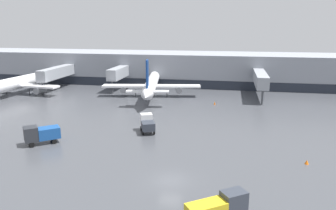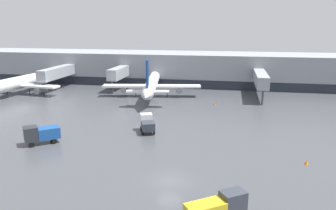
{
  "view_description": "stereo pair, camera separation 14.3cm",
  "coord_description": "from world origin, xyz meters",
  "px_view_note": "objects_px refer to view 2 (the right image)",
  "views": [
    {
      "loc": [
        6.07,
        -33.2,
        17.12
      ],
      "look_at": [
        -4.61,
        22.79,
        3.0
      ],
      "focal_mm": 35.0,
      "sensor_mm": 36.0,
      "label": 1
    },
    {
      "loc": [
        6.21,
        -33.17,
        17.12
      ],
      "look_at": [
        -4.61,
        22.79,
        3.0
      ],
      "focal_mm": 35.0,
      "sensor_mm": 36.0,
      "label": 2
    }
  ],
  "objects_px": {
    "service_truck_0": "(147,123)",
    "service_truck_2": "(218,206)",
    "service_truck_1": "(41,133)",
    "parked_jet_2": "(152,84)",
    "traffic_cone_1": "(215,103)",
    "parked_jet_0": "(19,83)",
    "traffic_cone_2": "(307,162)"
  },
  "relations": [
    {
      "from": "service_truck_2",
      "to": "traffic_cone_1",
      "type": "relative_size",
      "value": 7.88
    },
    {
      "from": "parked_jet_0",
      "to": "traffic_cone_1",
      "type": "distance_m",
      "value": 48.88
    },
    {
      "from": "service_truck_1",
      "to": "parked_jet_0",
      "type": "bearing_deg",
      "value": -90.4
    },
    {
      "from": "service_truck_0",
      "to": "service_truck_2",
      "type": "xyz_separation_m",
      "value": [
        12.38,
        -22.96,
        -0.05
      ]
    },
    {
      "from": "parked_jet_2",
      "to": "service_truck_0",
      "type": "height_order",
      "value": "parked_jet_2"
    },
    {
      "from": "parked_jet_0",
      "to": "service_truck_2",
      "type": "height_order",
      "value": "parked_jet_0"
    },
    {
      "from": "parked_jet_2",
      "to": "service_truck_0",
      "type": "relative_size",
      "value": 7.16
    },
    {
      "from": "service_truck_1",
      "to": "parked_jet_2",
      "type": "bearing_deg",
      "value": -142.7
    },
    {
      "from": "parked_jet_2",
      "to": "service_truck_1",
      "type": "bearing_deg",
      "value": 157.22
    },
    {
      "from": "traffic_cone_1",
      "to": "parked_jet_0",
      "type": "bearing_deg",
      "value": 177.47
    },
    {
      "from": "service_truck_0",
      "to": "traffic_cone_1",
      "type": "height_order",
      "value": "service_truck_0"
    },
    {
      "from": "parked_jet_0",
      "to": "parked_jet_2",
      "type": "relative_size",
      "value": 1.24
    },
    {
      "from": "parked_jet_0",
      "to": "service_truck_1",
      "type": "bearing_deg",
      "value": -134.89
    },
    {
      "from": "service_truck_0",
      "to": "traffic_cone_2",
      "type": "relative_size",
      "value": 7.74
    },
    {
      "from": "service_truck_0",
      "to": "traffic_cone_2",
      "type": "bearing_deg",
      "value": -132.62
    },
    {
      "from": "parked_jet_0",
      "to": "traffic_cone_1",
      "type": "xyz_separation_m",
      "value": [
        48.77,
        -2.15,
        -2.51
      ]
    },
    {
      "from": "service_truck_0",
      "to": "service_truck_2",
      "type": "relative_size",
      "value": 0.78
    },
    {
      "from": "parked_jet_2",
      "to": "traffic_cone_1",
      "type": "xyz_separation_m",
      "value": [
        15.47,
        -5.28,
        -2.72
      ]
    },
    {
      "from": "service_truck_2",
      "to": "traffic_cone_2",
      "type": "bearing_deg",
      "value": 19.0
    },
    {
      "from": "service_truck_0",
      "to": "traffic_cone_1",
      "type": "relative_size",
      "value": 6.14
    },
    {
      "from": "parked_jet_0",
      "to": "service_truck_1",
      "type": "xyz_separation_m",
      "value": [
        25.04,
        -31.17,
        -1.29
      ]
    },
    {
      "from": "traffic_cone_2",
      "to": "service_truck_0",
      "type": "bearing_deg",
      "value": 159.44
    },
    {
      "from": "service_truck_1",
      "to": "traffic_cone_1",
      "type": "height_order",
      "value": "service_truck_1"
    },
    {
      "from": "parked_jet_0",
      "to": "service_truck_2",
      "type": "relative_size",
      "value": 6.89
    },
    {
      "from": "parked_jet_0",
      "to": "traffic_cone_2",
      "type": "xyz_separation_m",
      "value": [
        61.76,
        -31.55,
        -2.58
      ]
    },
    {
      "from": "service_truck_2",
      "to": "service_truck_0",
      "type": "bearing_deg",
      "value": 83.34
    },
    {
      "from": "parked_jet_0",
      "to": "service_truck_1",
      "type": "relative_size",
      "value": 7.62
    },
    {
      "from": "service_truck_0",
      "to": "service_truck_1",
      "type": "distance_m",
      "value": 16.12
    },
    {
      "from": "parked_jet_2",
      "to": "traffic_cone_1",
      "type": "bearing_deg",
      "value": -118.09
    },
    {
      "from": "service_truck_2",
      "to": "traffic_cone_2",
      "type": "relative_size",
      "value": 9.94
    },
    {
      "from": "service_truck_0",
      "to": "service_truck_2",
      "type": "height_order",
      "value": "service_truck_0"
    },
    {
      "from": "parked_jet_0",
      "to": "service_truck_2",
      "type": "xyz_separation_m",
      "value": [
        51.31,
        -45.94,
        -1.44
      ]
    }
  ]
}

